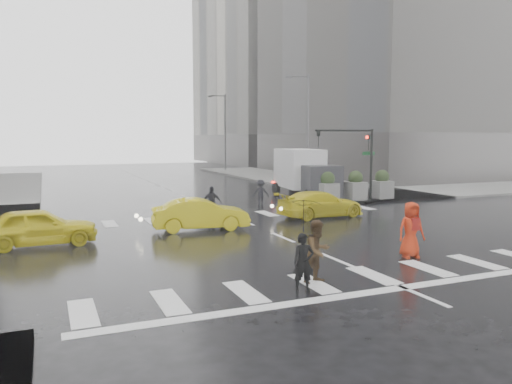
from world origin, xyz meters
name	(u,v)px	position (x,y,z in m)	size (l,w,h in m)	color
ground	(283,237)	(0.00, 0.00, 0.00)	(120.00, 120.00, 0.00)	black
sidewalk_ne	(395,182)	(19.50, 17.50, 0.07)	(35.00, 35.00, 0.15)	slate
building_ne_far	(292,61)	(29.00, 56.00, 16.27)	(26.05, 26.05, 36.00)	#AEA898
road_markings	(283,237)	(0.00, 0.00, 0.01)	(18.00, 48.00, 0.01)	silver
traffic_signal_pole	(358,150)	(9.01, 8.01, 3.22)	(4.45, 0.42, 4.50)	black
street_lamp_near	(306,125)	(10.87, 18.00, 4.95)	(2.15, 0.22, 9.00)	#59595B
street_lamp_far	(224,129)	(10.87, 38.00, 4.95)	(2.15, 0.22, 9.00)	#59595B
planter_west	(327,187)	(7.00, 8.20, 0.98)	(1.10, 1.10, 1.80)	slate
planter_mid	(355,186)	(9.00, 8.20, 0.98)	(1.10, 1.10, 1.80)	slate
planter_east	(382,185)	(11.00, 8.20, 0.98)	(1.10, 1.10, 1.80)	slate
pedestrian_black	(304,228)	(-2.58, -6.50, 1.66)	(1.19, 1.20, 2.43)	black
pedestrian_brown	(318,251)	(-1.85, -5.96, 0.87)	(0.85, 0.66, 1.75)	#412D17
pedestrian_orange	(411,230)	(2.47, -4.66, 0.94)	(1.01, 0.76, 1.87)	red
pedestrian_far_a	(212,203)	(-1.22, 5.37, 0.81)	(0.95, 0.58, 1.62)	black
pedestrian_far_b	(261,193)	(2.92, 8.95, 0.76)	(0.99, 0.55, 1.53)	black
taxi_front	(38,227)	(-8.98, 2.12, 0.71)	(1.68, 4.16, 1.42)	yellow
taxi_mid	(201,214)	(-2.55, 2.88, 0.68)	(1.44, 4.14, 1.36)	yellow
taxi_rear	(320,204)	(4.00, 3.88, 0.66)	(1.84, 4.00, 1.31)	yellow
box_truck	(305,172)	(7.10, 11.23, 1.71)	(2.26, 6.03, 3.20)	white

